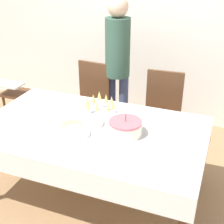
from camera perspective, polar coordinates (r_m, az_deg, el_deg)
ground_plane at (r=3.14m, az=-3.45°, el=-14.45°), size 12.00×12.00×0.00m
wall_back at (r=4.15m, az=6.80°, el=16.61°), size 8.00×0.05×2.70m
dining_table at (r=2.77m, az=-3.81°, el=-4.61°), size 1.96×1.17×0.73m
dining_chair_far_left at (r=3.70m, az=-4.01°, el=2.16°), size 0.46×0.46×0.97m
dining_chair_far_right at (r=3.45m, az=9.04°, el=0.02°), size 0.44×0.44×0.97m
birthday_cake at (r=2.58m, az=2.44°, el=-2.91°), size 0.28×0.28×0.20m
champagne_tray at (r=2.89m, az=-2.16°, el=0.99°), size 0.37×0.37×0.18m
plate_stack_main at (r=2.61m, az=-6.69°, el=-3.85°), size 0.24×0.24×0.03m
plate_stack_dessert at (r=2.76m, az=-3.54°, el=-1.82°), size 0.19×0.19×0.04m
cake_knife at (r=2.41m, az=2.58°, el=-7.04°), size 0.29×0.12×0.00m
fork_pile at (r=2.68m, az=-8.99°, el=-3.32°), size 0.17×0.07×0.02m
napkin_pile at (r=2.77m, az=-7.38°, el=-2.30°), size 0.15×0.15×0.01m
person_standing at (r=3.57m, az=1.03°, el=9.82°), size 0.28×0.28×1.70m
high_chair at (r=4.04m, az=-17.25°, el=2.38°), size 0.33×0.35×0.71m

